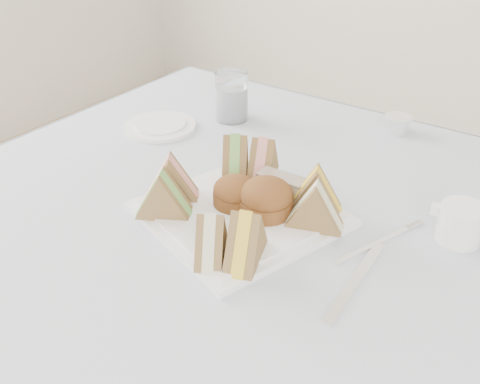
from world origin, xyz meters
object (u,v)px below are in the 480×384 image
Objects in this scene: serving_plate at (240,214)px; creamer_jug at (461,223)px; table at (228,339)px; water_glass at (231,96)px.

serving_plate is 4.09× the size of creamer_jug.
table is at bearing -169.41° from creamer_jug.
water_glass is 0.60m from creamer_jug.
serving_plate is at bearing -36.62° from table.
creamer_jug is at bearing 14.43° from table.
table is at bearing -55.93° from water_glass.
creamer_jug is at bearing -17.17° from water_glass.
creamer_jug is (0.57, -0.18, -0.02)m from water_glass.
table is 0.54m from water_glass.
water_glass reaches higher than serving_plate.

